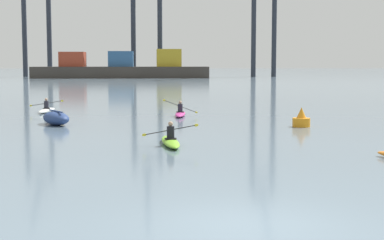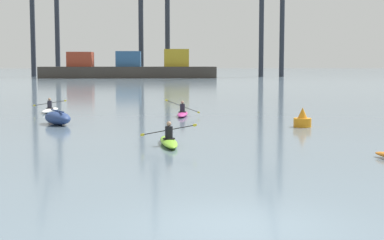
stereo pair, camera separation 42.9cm
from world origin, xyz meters
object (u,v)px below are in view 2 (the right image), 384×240
at_px(gantry_crane_west, 44,5).
at_px(kayak_lime, 169,141).
at_px(container_barge, 130,68).
at_px(channel_buoy, 302,120).
at_px(kayak_white, 50,110).
at_px(gantry_crane_west_mid, 154,8).
at_px(capsized_dinghy, 58,118).
at_px(kayak_magenta, 183,113).

xyz_separation_m(gantry_crane_west, kayak_lime, (28.69, -124.06, -17.55)).
height_order(container_barge, kayak_lime, container_barge).
distance_m(channel_buoy, kayak_white, 17.60).
xyz_separation_m(gantry_crane_west_mid, kayak_white, (-6.12, -103.67, -16.46)).
bearing_deg(kayak_white, kayak_lime, -64.69).
bearing_deg(gantry_crane_west_mid, capsized_dinghy, -92.17).
xyz_separation_m(container_barge, kayak_lime, (7.12, -110.33, -2.01)).
bearing_deg(container_barge, gantry_crane_west, 147.53).
distance_m(container_barge, gantry_crane_west, 29.93).
bearing_deg(kayak_magenta, gantry_crane_west, 104.96).
height_order(kayak_white, kayak_lime, same).
relative_size(kayak_magenta, kayak_lime, 1.00).
bearing_deg(channel_buoy, kayak_lime, -137.92).
height_order(gantry_crane_west, gantry_crane_west_mid, gantry_crane_west_mid).
xyz_separation_m(container_barge, gantry_crane_west_mid, (5.61, 9.48, 14.45)).
bearing_deg(gantry_crane_west_mid, kayak_magenta, -88.62).
distance_m(container_barge, gantry_crane_west_mid, 18.17).
bearing_deg(gantry_crane_west, gantry_crane_west_mid, -8.88).
xyz_separation_m(kayak_white, kayak_magenta, (8.70, -3.42, 0.00)).
xyz_separation_m(container_barge, capsized_dinghy, (1.37, -102.23, -1.83)).
distance_m(capsized_dinghy, kayak_lime, 9.94).
bearing_deg(capsized_dinghy, kayak_magenta, 34.14).
bearing_deg(channel_buoy, gantry_crane_west_mid, 94.25).
distance_m(container_barge, kayak_lime, 110.58).
bearing_deg(capsized_dinghy, channel_buoy, -8.30).
bearing_deg(channel_buoy, kayak_magenta, 132.19).
distance_m(gantry_crane_west, kayak_magenta, 116.58).
distance_m(channel_buoy, kayak_lime, 9.33).
relative_size(capsized_dinghy, channel_buoy, 2.81).
xyz_separation_m(gantry_crane_west_mid, channel_buoy, (8.44, -113.56, -16.27)).
relative_size(channel_buoy, kayak_lime, 0.29).
height_order(container_barge, capsized_dinghy, container_barge).
distance_m(channel_buoy, kayak_magenta, 8.73).
xyz_separation_m(container_barge, kayak_magenta, (8.18, -97.61, -2.01)).
relative_size(channel_buoy, kayak_white, 0.29).
distance_m(gantry_crane_west, channel_buoy, 124.29).
distance_m(container_barge, kayak_white, 94.21).
xyz_separation_m(container_barge, channel_buoy, (14.05, -104.08, -1.82)).
height_order(gantry_crane_west, capsized_dinghy, gantry_crane_west).
bearing_deg(channel_buoy, gantry_crane_west, 106.82).
relative_size(gantry_crane_west, capsized_dinghy, 12.63).
relative_size(capsized_dinghy, kayak_lime, 0.82).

